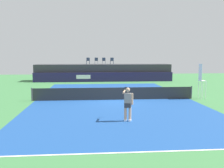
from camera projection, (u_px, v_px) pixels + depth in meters
name	position (u px, v px, depth m)	size (l,w,h in m)	color
ground_plane	(111.00, 94.00, 23.10)	(48.00, 48.00, 0.00)	#3D7A42
court_inner	(114.00, 100.00, 20.13)	(12.00, 22.00, 0.00)	#1C478C
line_near_baseline	(142.00, 152.00, 9.29)	(12.00, 0.10, 0.00)	white
sponsor_wall	(104.00, 77.00, 33.42)	(18.00, 0.22, 1.20)	#231E4C
spectator_platform	(103.00, 72.00, 35.15)	(18.00, 2.80, 2.20)	#38383D
spectator_chair_far_left	(88.00, 61.00, 35.02)	(0.48, 0.48, 0.89)	#2D3D56
spectator_chair_left	(96.00, 61.00, 35.08)	(0.45, 0.45, 0.89)	#2D3D56
spectator_chair_center	(104.00, 61.00, 34.87)	(0.46, 0.46, 0.89)	#2D3D56
spectator_chair_right	(112.00, 61.00, 34.78)	(0.45, 0.45, 0.89)	#2D3D56
umpire_chair	(201.00, 79.00, 20.52)	(0.51, 0.51, 2.76)	white
tennis_net	(114.00, 94.00, 20.07)	(12.40, 0.02, 0.95)	#2D2D2D
net_post_near	(32.00, 94.00, 19.54)	(0.10, 0.10, 1.00)	#4C4C51
net_post_far	(191.00, 92.00, 20.60)	(0.10, 0.10, 1.00)	#4C4C51
tennis_player	(128.00, 103.00, 13.58)	(0.56, 1.23, 1.77)	white
tennis_ball	(82.00, 88.00, 26.98)	(0.07, 0.07, 0.07)	#D8EA33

